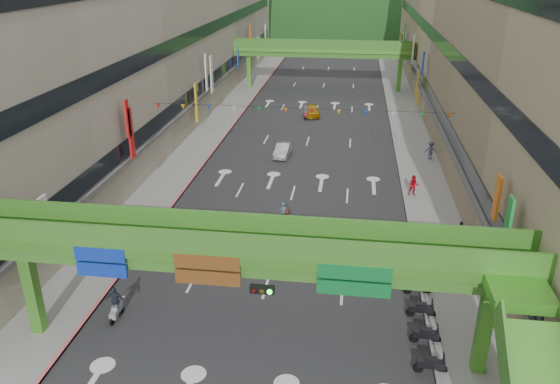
# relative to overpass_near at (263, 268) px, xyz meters

# --- Properties ---
(road_slab) EXTENTS (18.00, 140.00, 0.02)m
(road_slab) POSITION_rel_overpass_near_xyz_m (-0.93, 44.62, -5.20)
(road_slab) COLOR #28282B
(road_slab) RESTS_ON ground
(sidewalk_left) EXTENTS (4.00, 140.00, 0.15)m
(sidewalk_left) POSITION_rel_overpass_near_xyz_m (-11.93, 44.62, -5.13)
(sidewalk_left) COLOR gray
(sidewalk_left) RESTS_ON ground
(sidewalk_right) EXTENTS (4.00, 140.00, 0.15)m
(sidewalk_right) POSITION_rel_overpass_near_xyz_m (10.07, 44.62, -5.13)
(sidewalk_right) COLOR gray
(sidewalk_right) RESTS_ON ground
(curb_left) EXTENTS (0.20, 140.00, 0.18)m
(curb_left) POSITION_rel_overpass_near_xyz_m (-10.03, 44.62, -5.12)
(curb_left) COLOR #CC5959
(curb_left) RESTS_ON ground
(curb_right) EXTENTS (0.20, 140.00, 0.18)m
(curb_right) POSITION_rel_overpass_near_xyz_m (8.17, 44.62, -5.12)
(curb_right) COLOR gray
(curb_right) RESTS_ON ground
(building_row_left) EXTENTS (12.80, 95.00, 19.00)m
(building_row_left) POSITION_rel_overpass_near_xyz_m (-19.86, 44.62, 4.25)
(building_row_left) COLOR #9E937F
(building_row_left) RESTS_ON ground
(building_row_right) EXTENTS (12.80, 95.00, 19.00)m
(building_row_right) POSITION_rel_overpass_near_xyz_m (18.00, 44.62, 4.25)
(building_row_right) COLOR gray
(building_row_right) RESTS_ON ground
(overpass_near) EXTENTS (28.00, 12.27, 7.10)m
(overpass_near) POSITION_rel_overpass_near_xyz_m (0.00, 0.00, 0.00)
(overpass_near) COLOR #4C9E2D
(overpass_near) RESTS_ON ground
(overpass_far) EXTENTS (28.00, 2.20, 7.10)m
(overpass_far) POSITION_rel_overpass_near_xyz_m (-0.93, 59.62, 0.20)
(overpass_far) COLOR #4C9E2D
(overpass_far) RESTS_ON ground
(hill_left) EXTENTS (168.00, 140.00, 112.00)m
(hill_left) POSITION_rel_overpass_near_xyz_m (-15.93, 154.62, -5.21)
(hill_left) COLOR #1C4419
(hill_left) RESTS_ON ground
(hill_right) EXTENTS (208.00, 176.00, 128.00)m
(hill_right) POSITION_rel_overpass_near_xyz_m (24.07, 174.62, -5.21)
(hill_right) COLOR #1C4419
(hill_right) RESTS_ON ground
(bunting_string) EXTENTS (26.00, 0.36, 0.47)m
(bunting_string) POSITION_rel_overpass_near_xyz_m (-0.93, 24.62, 0.75)
(bunting_string) COLOR black
(bunting_string) RESTS_ON ground
(scooter_rider_near) EXTENTS (0.60, 1.60, 1.97)m
(scooter_rider_near) POSITION_rel_overpass_near_xyz_m (-0.89, 14.24, -4.30)
(scooter_rider_near) COLOR black
(scooter_rider_near) RESTS_ON ground
(scooter_rider_mid) EXTENTS (0.97, 1.59, 2.12)m
(scooter_rider_mid) POSITION_rel_overpass_near_xyz_m (-0.44, 12.99, -4.11)
(scooter_rider_mid) COLOR black
(scooter_rider_mid) RESTS_ON ground
(scooter_rider_left) EXTENTS (0.99, 1.60, 1.99)m
(scooter_rider_left) POSITION_rel_overpass_near_xyz_m (-8.43, 2.25, -4.21)
(scooter_rider_left) COLOR gray
(scooter_rider_left) RESTS_ON ground
(scooter_rider_far) EXTENTS (0.92, 1.60, 2.10)m
(scooter_rider_far) POSITION_rel_overpass_near_xyz_m (-1.95, 43.29, -4.14)
(scooter_rider_far) COLOR maroon
(scooter_rider_far) RESTS_ON ground
(parked_scooter_row) EXTENTS (1.60, 9.35, 1.08)m
(parked_scooter_row) POSITION_rel_overpass_near_xyz_m (7.87, 4.62, -4.68)
(parked_scooter_row) COLOR black
(parked_scooter_row) RESTS_ON ground
(car_silver) EXTENTS (1.56, 3.86, 1.25)m
(car_silver) POSITION_rel_overpass_near_xyz_m (-2.94, 29.62, -4.58)
(car_silver) COLOR #B8BAC0
(car_silver) RESTS_ON ground
(car_yellow) EXTENTS (2.31, 4.31, 1.39)m
(car_yellow) POSITION_rel_overpass_near_xyz_m (-1.32, 44.83, -4.51)
(car_yellow) COLOR #B97D09
(car_yellow) RESTS_ON ground
(pedestrian_red) EXTENTS (0.87, 0.70, 1.72)m
(pedestrian_red) POSITION_rel_overpass_near_xyz_m (8.87, 21.16, -4.35)
(pedestrian_red) COLOR #A60A12
(pedestrian_red) RESTS_ON ground
(pedestrian_dark) EXTENTS (1.01, 0.65, 1.59)m
(pedestrian_dark) POSITION_rel_overpass_near_xyz_m (11.27, 13.35, -4.41)
(pedestrian_dark) COLOR black
(pedestrian_dark) RESTS_ON ground
(pedestrian_blue) EXTENTS (0.87, 0.60, 1.77)m
(pedestrian_blue) POSITION_rel_overpass_near_xyz_m (11.27, 30.26, -4.32)
(pedestrian_blue) COLOR #373E59
(pedestrian_blue) RESTS_ON ground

